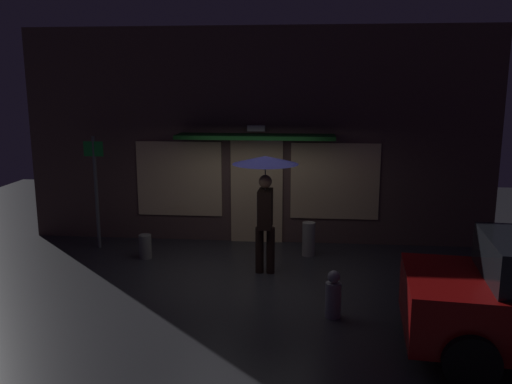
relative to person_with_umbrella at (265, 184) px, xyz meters
The scene contains 7 objects.
ground_plane 1.69m from the person_with_umbrella, 139.66° to the right, with size 18.00×18.00×0.00m, color #2D2D33.
building_facade 2.17m from the person_with_umbrella, 98.95° to the left, with size 9.86×1.00×4.50m.
person_with_umbrella is the anchor object (origin of this frame).
street_sign_post 3.74m from the person_with_umbrella, 161.81° to the left, with size 0.40×0.07×2.32m.
sidewalk_bollard 1.85m from the person_with_umbrella, 53.49° to the left, with size 0.25×0.25×0.67m, color #9E998E.
sidewalk_bollard_2 2.82m from the person_with_umbrella, 166.13° to the left, with size 0.24×0.24×0.47m, color slate.
fire_hydrant 2.46m from the person_with_umbrella, 57.27° to the right, with size 0.23×0.23×0.71m.
Camera 1 is at (1.00, -8.79, 3.34)m, focal length 37.24 mm.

